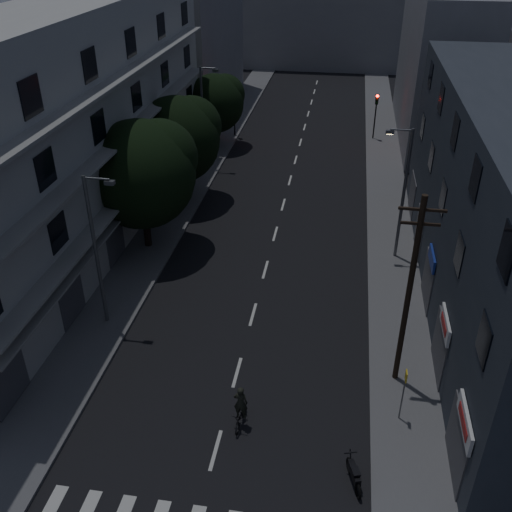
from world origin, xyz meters
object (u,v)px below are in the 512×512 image
(bus_stop_sign, at_px, (404,387))
(utility_pole, at_px, (409,291))
(motorcycle, at_px, (354,475))
(cyclist, at_px, (241,412))

(bus_stop_sign, bearing_deg, utility_pole, 90.97)
(motorcycle, bearing_deg, bus_stop_sign, 44.41)
(utility_pole, height_order, cyclist, utility_pole)
(utility_pole, xyz_separation_m, bus_stop_sign, (0.04, -2.47, -2.98))
(motorcycle, height_order, cyclist, cyclist)
(motorcycle, bearing_deg, cyclist, 137.80)
(utility_pole, relative_size, motorcycle, 5.37)
(bus_stop_sign, bearing_deg, motorcycle, -118.36)
(utility_pole, relative_size, bus_stop_sign, 3.56)
(utility_pole, relative_size, cyclist, 4.48)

